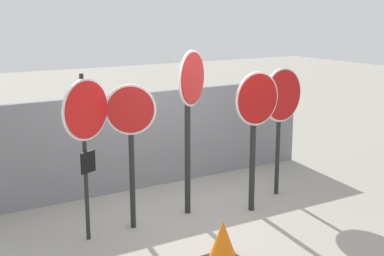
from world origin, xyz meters
name	(u,v)px	position (x,y,z in m)	size (l,w,h in m)	color
ground_plane	(194,215)	(0.00, 0.00, 0.00)	(40.00, 40.00, 0.00)	gray
fence_back	(146,140)	(0.00, 1.56, 0.82)	(6.50, 0.12, 1.64)	slate
stop_sign_0	(86,121)	(-1.62, -0.03, 1.61)	(0.73, 0.36, 2.21)	black
stop_sign_1	(131,128)	(-0.98, 0.02, 1.44)	(0.64, 0.29, 2.03)	black
stop_sign_2	(190,101)	(0.00, 0.09, 1.71)	(0.68, 0.47, 2.43)	black
stop_sign_3	(256,115)	(0.86, -0.32, 1.47)	(0.79, 0.16, 2.12)	black
stop_sign_4	(282,104)	(1.66, 0.04, 1.51)	(0.86, 0.18, 2.09)	black
traffic_cone_0	(223,241)	(-0.47, -1.43, 0.25)	(0.43, 0.43, 0.51)	black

